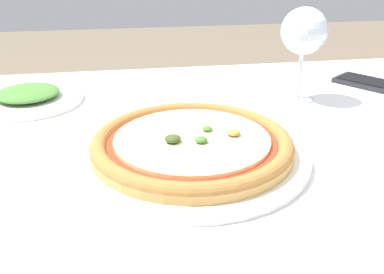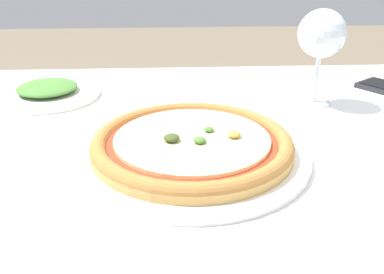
{
  "view_description": "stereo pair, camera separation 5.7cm",
  "coord_description": "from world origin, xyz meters",
  "px_view_note": "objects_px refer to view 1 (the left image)",
  "views": [
    {
      "loc": [
        -0.16,
        -0.5,
        0.99
      ],
      "look_at": [
        -0.08,
        0.02,
        0.75
      ],
      "focal_mm": 40.0,
      "sensor_mm": 36.0,
      "label": 1
    },
    {
      "loc": [
        -0.1,
        -0.5,
        0.99
      ],
      "look_at": [
        -0.08,
        0.02,
        0.75
      ],
      "focal_mm": 40.0,
      "sensor_mm": 36.0,
      "label": 2
    }
  ],
  "objects_px": {
    "pizza_plate": "(192,146)",
    "cell_phone": "(372,84)",
    "side_plate": "(29,97)",
    "dining_table": "(246,214)",
    "wine_glass_far_left": "(304,33)"
  },
  "relations": [
    {
      "from": "pizza_plate",
      "to": "cell_phone",
      "type": "relative_size",
      "value": 2.03
    },
    {
      "from": "side_plate",
      "to": "dining_table",
      "type": "bearing_deg",
      "value": -39.91
    },
    {
      "from": "wine_glass_far_left",
      "to": "side_plate",
      "type": "height_order",
      "value": "wine_glass_far_left"
    },
    {
      "from": "pizza_plate",
      "to": "wine_glass_far_left",
      "type": "distance_m",
      "value": 0.33
    },
    {
      "from": "dining_table",
      "to": "wine_glass_far_left",
      "type": "bearing_deg",
      "value": 54.52
    },
    {
      "from": "wine_glass_far_left",
      "to": "side_plate",
      "type": "bearing_deg",
      "value": 173.01
    },
    {
      "from": "cell_phone",
      "to": "side_plate",
      "type": "height_order",
      "value": "side_plate"
    },
    {
      "from": "dining_table",
      "to": "cell_phone",
      "type": "bearing_deg",
      "value": 38.55
    },
    {
      "from": "pizza_plate",
      "to": "cell_phone",
      "type": "bearing_deg",
      "value": 31.19
    },
    {
      "from": "dining_table",
      "to": "side_plate",
      "type": "distance_m",
      "value": 0.45
    },
    {
      "from": "pizza_plate",
      "to": "side_plate",
      "type": "relative_size",
      "value": 1.66
    },
    {
      "from": "dining_table",
      "to": "cell_phone",
      "type": "distance_m",
      "value": 0.44
    },
    {
      "from": "pizza_plate",
      "to": "cell_phone",
      "type": "distance_m",
      "value": 0.49
    },
    {
      "from": "pizza_plate",
      "to": "dining_table",
      "type": "bearing_deg",
      "value": -13.75
    },
    {
      "from": "dining_table",
      "to": "pizza_plate",
      "type": "bearing_deg",
      "value": 166.25
    }
  ]
}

